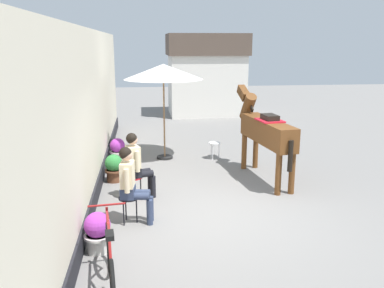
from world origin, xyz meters
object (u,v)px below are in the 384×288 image
at_px(seated_visitor_far, 136,162).
at_px(flower_planter_farthest, 118,149).
at_px(cafe_parasol, 163,72).
at_px(saddled_horse_center, 265,130).
at_px(leaning_bicycle, 110,263).
at_px(flower_planter_inner_far, 114,167).
at_px(flower_planter_nearest, 98,232).
at_px(seated_visitor_near, 131,181).
at_px(spare_stool_white, 214,145).

xyz_separation_m(seated_visitor_far, flower_planter_farthest, (-0.55, 2.82, -0.44)).
relative_size(seated_visitor_far, cafe_parasol, 0.54).
bearing_deg(cafe_parasol, saddled_horse_center, -42.23).
xyz_separation_m(saddled_horse_center, leaning_bicycle, (-3.25, -4.22, -0.76)).
relative_size(flower_planter_inner_far, leaning_bicycle, 0.36).
xyz_separation_m(saddled_horse_center, flower_planter_nearest, (-3.52, -3.14, -0.82)).
relative_size(seated_visitor_far, flower_planter_farthest, 2.17).
height_order(seated_visitor_near, spare_stool_white, seated_visitor_near).
xyz_separation_m(leaning_bicycle, cafe_parasol, (1.03, 6.23, 1.97)).
bearing_deg(flower_planter_inner_far, flower_planter_farthest, 90.15).
distance_m(seated_visitor_near, flower_planter_nearest, 1.20).
relative_size(flower_planter_farthest, leaning_bicycle, 0.36).
bearing_deg(seated_visitor_far, flower_planter_inner_far, 115.14).
relative_size(seated_visitor_near, spare_stool_white, 3.02).
height_order(flower_planter_nearest, spare_stool_white, flower_planter_nearest).
bearing_deg(saddled_horse_center, seated_visitor_far, -161.81).
bearing_deg(cafe_parasol, spare_stool_white, -8.55).
bearing_deg(flower_planter_inner_far, flower_planter_nearest, -90.56).
xyz_separation_m(seated_visitor_far, leaning_bicycle, (-0.30, -3.26, -0.38)).
xyz_separation_m(seated_visitor_near, leaning_bicycle, (-0.23, -2.08, -0.38)).
xyz_separation_m(seated_visitor_near, saddled_horse_center, (3.02, 2.14, 0.38)).
bearing_deg(seated_visitor_near, saddled_horse_center, 35.34).
bearing_deg(seated_visitor_far, flower_planter_farthest, 100.97).
relative_size(leaning_bicycle, spare_stool_white, 3.81).
distance_m(seated_visitor_near, saddled_horse_center, 3.72).
bearing_deg(spare_stool_white, cafe_parasol, 171.45).
xyz_separation_m(seated_visitor_near, cafe_parasol, (0.80, 4.15, 1.59)).
bearing_deg(cafe_parasol, seated_visitor_far, -103.72).
xyz_separation_m(seated_visitor_far, flower_planter_inner_far, (-0.54, 1.16, -0.44)).
height_order(seated_visitor_far, saddled_horse_center, saddled_horse_center).
bearing_deg(flower_planter_inner_far, seated_visitor_far, -64.86).
relative_size(saddled_horse_center, flower_planter_inner_far, 4.67).
xyz_separation_m(flower_planter_nearest, flower_planter_farthest, (0.03, 4.99, 0.00)).
bearing_deg(flower_planter_farthest, flower_planter_inner_far, -89.85).
distance_m(seated_visitor_near, seated_visitor_far, 1.18).
bearing_deg(spare_stool_white, flower_planter_nearest, -118.26).
height_order(flower_planter_farthest, leaning_bicycle, leaning_bicycle).
bearing_deg(flower_planter_nearest, seated_visitor_near, 63.50).
bearing_deg(cafe_parasol, flower_planter_nearest, -104.18).
bearing_deg(seated_visitor_near, spare_stool_white, 61.30).
height_order(seated_visitor_far, flower_planter_farthest, seated_visitor_far).
bearing_deg(spare_stool_white, seated_visitor_near, -118.70).
bearing_deg(flower_planter_nearest, saddled_horse_center, 41.77).
xyz_separation_m(seated_visitor_far, saddled_horse_center, (2.94, 0.97, 0.38)).
bearing_deg(seated_visitor_near, flower_planter_farthest, 96.72).
height_order(saddled_horse_center, flower_planter_farthest, saddled_horse_center).
bearing_deg(flower_planter_nearest, cafe_parasol, 75.82).
xyz_separation_m(flower_planter_inner_far, leaning_bicycle, (0.24, -4.41, 0.06)).
height_order(flower_planter_nearest, cafe_parasol, cafe_parasol).
distance_m(flower_planter_farthest, leaning_bicycle, 6.08).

